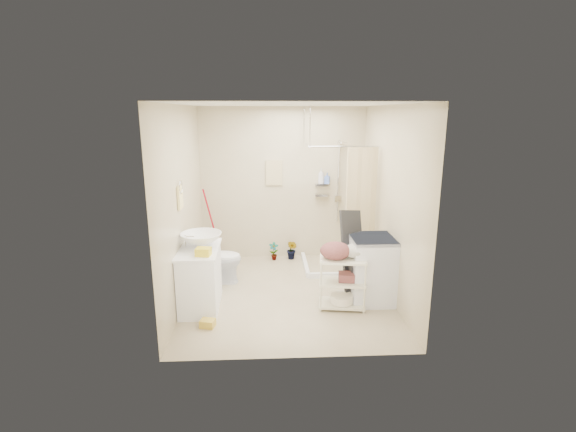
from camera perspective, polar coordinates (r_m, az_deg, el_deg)
The scene contains 23 objects.
floor at distance 6.02m, azimuth -0.08°, elevation -10.55°, with size 3.20×3.20×0.00m, color tan.
ceiling at distance 5.48m, azimuth -0.09°, elevation 15.03°, with size 2.80×3.20×0.04m, color silver.
wall_back at distance 7.18m, azimuth -0.71°, elevation 4.36°, with size 2.80×0.04×2.60m, color #C4B998.
wall_front at distance 4.06m, azimuth 1.03°, elevation -3.21°, with size 2.80×0.04×2.60m, color #C4B998.
wall_left at distance 5.71m, azimuth -14.25°, elevation 1.43°, with size 0.04×3.20×2.60m, color #C4B998.
wall_right at distance 5.84m, azimuth 13.77°, elevation 1.73°, with size 0.04×3.20×2.60m, color #C4B998.
vanity at distance 5.62m, azimuth -11.93°, elevation -8.25°, with size 0.51×0.91×0.80m, color white.
sink at distance 5.53m, azimuth -11.79°, elevation -3.19°, with size 0.53×0.53×0.18m, color white.
counter_basket at distance 5.19m, azimuth -11.50°, elevation -4.81°, with size 0.18×0.14×0.10m, color yellow.
floor_basket at distance 5.23m, azimuth -10.94°, elevation -14.02°, with size 0.24×0.19×0.13m, color gold.
toilet at distance 6.37m, azimuth -9.73°, elevation -5.73°, with size 0.42×0.73×0.75m, color silver.
mop at distance 7.23m, azimuth -10.55°, elevation -1.22°, with size 0.12×0.12×1.27m, color #A40618, non-canonical shape.
potted_plant_a at distance 7.26m, azimuth -1.97°, elevation -4.84°, with size 0.17×0.11×0.32m, color brown.
potted_plant_b at distance 7.29m, azimuth 0.54°, elevation -4.64°, with size 0.19×0.15×0.34m, color brown.
hanging_towel at distance 7.12m, azimuth -1.93°, elevation 5.91°, with size 0.28×0.03×0.42m, color beige.
towel_ring at distance 5.48m, azimuth -14.55°, elevation 2.71°, with size 0.04×0.22×0.34m, color #FFEA93, non-canonical shape.
tp_holder at distance 5.90m, azimuth -13.44°, elevation -3.96°, with size 0.08×0.12×0.14m, color white, non-canonical shape.
shower at distance 6.77m, azimuth 6.68°, elevation 1.53°, with size 1.10×1.10×2.10m, color silver, non-canonical shape.
shampoo_bottle_a at distance 7.14m, azimuth 4.53°, elevation 5.48°, with size 0.10×0.10×0.26m, color silver.
shampoo_bottle_b at distance 7.15m, azimuth 5.37°, elevation 5.17°, with size 0.08×0.08×0.18m, color #4965B5.
washing_machine at distance 5.79m, azimuth 11.48°, elevation -7.10°, with size 0.61×0.63×0.89m, color silver.
laundry_rack at distance 5.51m, azimuth 7.45°, elevation -8.43°, with size 0.59×0.35×0.82m, color beige, non-canonical shape.
ironing_board at distance 5.78m, azimuth 8.85°, elevation -5.12°, with size 0.35×0.10×1.25m, color black, non-canonical shape.
Camera 1 is at (-0.27, -5.47, 2.50)m, focal length 26.00 mm.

